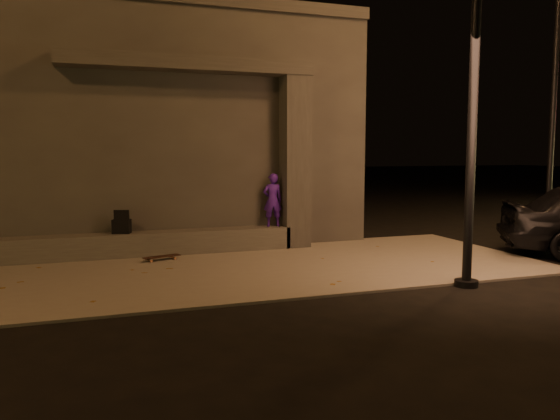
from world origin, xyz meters
name	(u,v)px	position (x,y,z in m)	size (l,w,h in m)	color
ground	(275,298)	(0.00, 0.00, 0.00)	(120.00, 120.00, 0.00)	black
sidewalk	(239,269)	(0.00, 2.00, 0.02)	(11.00, 4.40, 0.04)	slate
building	(151,129)	(-1.00, 6.49, 2.61)	(9.00, 5.10, 5.22)	#3B3836
ledge	(143,244)	(-1.50, 3.75, 0.27)	(6.00, 0.55, 0.45)	#4E4B47
column	(295,163)	(1.70, 3.75, 1.84)	(0.55, 0.55, 3.60)	#3B3836
canopy	(190,64)	(-0.50, 3.80, 3.78)	(5.00, 0.70, 0.28)	#3B3836
skateboarder	(273,200)	(1.20, 3.75, 1.05)	(0.41, 0.27, 1.12)	#4418A2
backpack	(122,225)	(-1.89, 3.75, 0.65)	(0.38, 0.31, 0.47)	black
skateboard	(162,257)	(-1.21, 3.10, 0.10)	(0.73, 0.38, 0.08)	black
street_lamp_0	(476,9)	(3.02, -0.30, 4.15)	(0.36, 0.36, 7.32)	black
street_lamp_2	(556,63)	(8.31, 3.42, 4.21)	(0.36, 0.36, 7.45)	black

